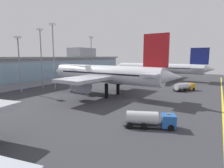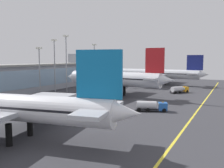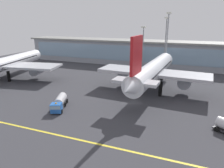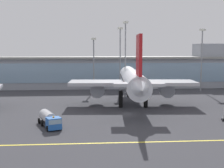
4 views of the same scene
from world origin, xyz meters
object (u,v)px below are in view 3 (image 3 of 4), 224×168
(baggage_tug_near, at_px, (59,103))
(apron_light_mast_east, at_px, (166,37))
(airliner_near_left, at_px, (6,64))
(apron_light_mast_far_east, at_px, (167,35))
(apron_light_mast_centre, at_px, (143,41))
(airliner_near_right, at_px, (153,71))

(baggage_tug_near, bearing_deg, apron_light_mast_east, 137.62)
(airliner_near_left, distance_m, baggage_tug_near, 39.61)
(airliner_near_left, height_order, baggage_tug_near, airliner_near_left)
(apron_light_mast_far_east, bearing_deg, airliner_near_left, -152.69)
(baggage_tug_near, bearing_deg, apron_light_mast_centre, 147.55)
(apron_light_mast_east, distance_m, apron_light_mast_far_east, 5.72)
(baggage_tug_near, height_order, apron_light_mast_east, apron_light_mast_east)
(apron_light_mast_east, height_order, apron_light_mast_far_east, apron_light_mast_far_east)
(airliner_near_left, bearing_deg, baggage_tug_near, -125.17)
(apron_light_mast_east, bearing_deg, apron_light_mast_far_east, -76.93)
(airliner_near_left, height_order, apron_light_mast_east, apron_light_mast_east)
(airliner_near_left, relative_size, baggage_tug_near, 5.46)
(airliner_near_right, distance_m, apron_light_mast_centre, 31.46)
(baggage_tug_near, relative_size, apron_light_mast_centre, 0.48)
(airliner_near_left, bearing_deg, apron_light_mast_centre, -62.74)
(airliner_near_right, relative_size, apron_light_mast_east, 2.07)
(baggage_tug_near, distance_m, apron_light_mast_east, 56.61)
(apron_light_mast_centre, bearing_deg, apron_light_mast_far_east, -25.69)
(airliner_near_left, bearing_deg, airliner_near_right, -94.51)
(airliner_near_right, bearing_deg, airliner_near_left, 98.97)
(apron_light_mast_centre, bearing_deg, baggage_tug_near, -100.76)
(apron_light_mast_far_east, bearing_deg, apron_light_mast_east, 103.07)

